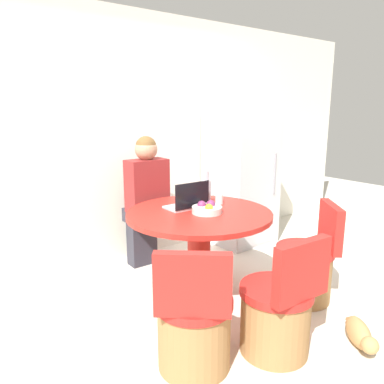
{
  "coord_description": "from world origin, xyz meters",
  "views": [
    {
      "loc": [
        -1.9,
        -2.12,
        1.62
      ],
      "look_at": [
        -0.05,
        0.36,
        0.93
      ],
      "focal_mm": 35.0,
      "sensor_mm": 36.0,
      "label": 1
    }
  ],
  "objects_px": {
    "chair_near_left_corner": "(194,327)",
    "bottle": "(207,191)",
    "cat": "(360,334)",
    "laptop": "(188,202)",
    "chair_near_right_corner": "(306,268)",
    "fruit_bowl": "(207,209)",
    "refrigerator": "(241,178)",
    "dining_table": "(199,236)",
    "person_seated": "(145,196)",
    "chair_near_camera": "(277,314)"
  },
  "relations": [
    {
      "from": "chair_near_left_corner",
      "to": "cat",
      "type": "bearing_deg",
      "value": -166.48
    },
    {
      "from": "chair_near_left_corner",
      "to": "chair_near_camera",
      "type": "height_order",
      "value": "same"
    },
    {
      "from": "chair_near_right_corner",
      "to": "laptop",
      "type": "relative_size",
      "value": 2.45
    },
    {
      "from": "refrigerator",
      "to": "laptop",
      "type": "distance_m",
      "value": 1.47
    },
    {
      "from": "cat",
      "to": "chair_near_right_corner",
      "type": "bearing_deg",
      "value": -161.39
    },
    {
      "from": "cat",
      "to": "dining_table",
      "type": "bearing_deg",
      "value": -119.41
    },
    {
      "from": "dining_table",
      "to": "person_seated",
      "type": "distance_m",
      "value": 0.85
    },
    {
      "from": "dining_table",
      "to": "laptop",
      "type": "bearing_deg",
      "value": 95.78
    },
    {
      "from": "chair_near_right_corner",
      "to": "cat",
      "type": "height_order",
      "value": "chair_near_right_corner"
    },
    {
      "from": "dining_table",
      "to": "chair_near_right_corner",
      "type": "xyz_separation_m",
      "value": [
        0.72,
        -0.58,
        -0.28
      ]
    },
    {
      "from": "person_seated",
      "to": "laptop",
      "type": "height_order",
      "value": "person_seated"
    },
    {
      "from": "chair_near_right_corner",
      "to": "chair_near_left_corner",
      "type": "bearing_deg",
      "value": -45.41
    },
    {
      "from": "person_seated",
      "to": "bottle",
      "type": "xyz_separation_m",
      "value": [
        0.26,
        -0.66,
        0.14
      ]
    },
    {
      "from": "laptop",
      "to": "dining_table",
      "type": "bearing_deg",
      "value": 95.78
    },
    {
      "from": "chair_near_right_corner",
      "to": "laptop",
      "type": "bearing_deg",
      "value": -95.63
    },
    {
      "from": "laptop",
      "to": "chair_near_right_corner",
      "type": "bearing_deg",
      "value": 135.45
    },
    {
      "from": "chair_near_left_corner",
      "to": "laptop",
      "type": "distance_m",
      "value": 1.16
    },
    {
      "from": "refrigerator",
      "to": "chair_near_left_corner",
      "type": "height_order",
      "value": "refrigerator"
    },
    {
      "from": "fruit_bowl",
      "to": "dining_table",
      "type": "bearing_deg",
      "value": 111.48
    },
    {
      "from": "refrigerator",
      "to": "cat",
      "type": "bearing_deg",
      "value": -111.81
    },
    {
      "from": "chair_near_left_corner",
      "to": "bottle",
      "type": "height_order",
      "value": "bottle"
    },
    {
      "from": "chair_near_left_corner",
      "to": "chair_near_right_corner",
      "type": "bearing_deg",
      "value": -134.59
    },
    {
      "from": "chair_near_right_corner",
      "to": "person_seated",
      "type": "distance_m",
      "value": 1.67
    },
    {
      "from": "refrigerator",
      "to": "fruit_bowl",
      "type": "distance_m",
      "value": 1.55
    },
    {
      "from": "dining_table",
      "to": "bottle",
      "type": "distance_m",
      "value": 0.43
    },
    {
      "from": "laptop",
      "to": "bottle",
      "type": "height_order",
      "value": "bottle"
    },
    {
      "from": "chair_near_camera",
      "to": "chair_near_left_corner",
      "type": "bearing_deg",
      "value": -18.3
    },
    {
      "from": "chair_near_left_corner",
      "to": "person_seated",
      "type": "distance_m",
      "value": 1.7
    },
    {
      "from": "chair_near_camera",
      "to": "dining_table",
      "type": "bearing_deg",
      "value": -90.0
    },
    {
      "from": "chair_near_camera",
      "to": "cat",
      "type": "relative_size",
      "value": 2.24
    },
    {
      "from": "refrigerator",
      "to": "chair_near_right_corner",
      "type": "height_order",
      "value": "refrigerator"
    },
    {
      "from": "cat",
      "to": "laptop",
      "type": "bearing_deg",
      "value": -120.86
    },
    {
      "from": "fruit_bowl",
      "to": "bottle",
      "type": "height_order",
      "value": "bottle"
    },
    {
      "from": "chair_near_right_corner",
      "to": "cat",
      "type": "xyz_separation_m",
      "value": [
        -0.25,
        -0.65,
        -0.19
      ]
    },
    {
      "from": "chair_near_left_corner",
      "to": "chair_near_camera",
      "type": "distance_m",
      "value": 0.58
    },
    {
      "from": "chair_near_left_corner",
      "to": "fruit_bowl",
      "type": "xyz_separation_m",
      "value": [
        0.62,
        0.64,
        0.53
      ]
    },
    {
      "from": "bottle",
      "to": "cat",
      "type": "distance_m",
      "value": 1.63
    },
    {
      "from": "refrigerator",
      "to": "cat",
      "type": "height_order",
      "value": "refrigerator"
    },
    {
      "from": "fruit_bowl",
      "to": "chair_near_left_corner",
      "type": "bearing_deg",
      "value": -134.01
    },
    {
      "from": "refrigerator",
      "to": "laptop",
      "type": "xyz_separation_m",
      "value": [
        -1.3,
        -0.69,
        0.04
      ]
    },
    {
      "from": "person_seated",
      "to": "dining_table",
      "type": "bearing_deg",
      "value": 92.8
    },
    {
      "from": "person_seated",
      "to": "cat",
      "type": "xyz_separation_m",
      "value": [
        0.5,
        -2.06,
        -0.66
      ]
    },
    {
      "from": "dining_table",
      "to": "cat",
      "type": "xyz_separation_m",
      "value": [
        0.46,
        -1.23,
        -0.47
      ]
    },
    {
      "from": "fruit_bowl",
      "to": "bottle",
      "type": "relative_size",
      "value": 0.84
    },
    {
      "from": "fruit_bowl",
      "to": "chair_near_right_corner",
      "type": "bearing_deg",
      "value": -36.43
    },
    {
      "from": "cat",
      "to": "bottle",
      "type": "bearing_deg",
      "value": -130.38
    },
    {
      "from": "refrigerator",
      "to": "chair_near_right_corner",
      "type": "relative_size",
      "value": 1.86
    },
    {
      "from": "chair_near_left_corner",
      "to": "bottle",
      "type": "xyz_separation_m",
      "value": [
        0.81,
        0.88,
        0.61
      ]
    },
    {
      "from": "fruit_bowl",
      "to": "laptop",
      "type": "bearing_deg",
      "value": 101.22
    },
    {
      "from": "chair_near_left_corner",
      "to": "cat",
      "type": "xyz_separation_m",
      "value": [
        1.05,
        -0.52,
        -0.19
      ]
    }
  ]
}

